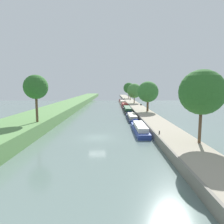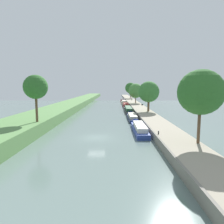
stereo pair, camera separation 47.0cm
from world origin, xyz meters
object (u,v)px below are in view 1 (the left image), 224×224
Objects in this scene: narrowboat_maroon at (125,105)px; person_walking at (131,98)px; narrowboat_red at (122,100)px; narrowboat_cream at (123,102)px; park_bench at (142,104)px; narrowboat_navy at (132,117)px; narrowboat_blue at (140,128)px; mooring_bollard_far at (125,98)px; mooring_bollard_near at (160,132)px; narrowboat_black at (128,109)px.

person_walking reaches higher than narrowboat_maroon.
narrowboat_cream is at bearing -90.37° from narrowboat_red.
narrowboat_cream is at bearing 107.27° from park_bench.
park_bench is (5.56, 23.85, 0.91)m from narrowboat_navy.
person_walking is at bearing 60.46° from narrowboat_cream.
narrowboat_cream reaches higher than narrowboat_red.
narrowboat_blue is 37.31m from park_bench.
narrowboat_cream is at bearing -119.54° from person_walking.
park_bench is at bearing -84.21° from mooring_bollard_far.
mooring_bollard_far is at bearing 88.15° from narrowboat_navy.
mooring_bollard_far is (1.93, 59.71, 0.79)m from narrowboat_navy.
narrowboat_blue is at bearing 106.32° from mooring_bollard_near.
narrowboat_red is 6.82m from person_walking.
mooring_bollard_near is at bearing -91.76° from person_walking.
narrowboat_navy is 54.26m from narrowboat_red.
narrowboat_cream is 61.22m from mooring_bollard_near.
narrowboat_red is at bearing 89.93° from narrowboat_black.
mooring_bollard_near is (1.93, -61.18, 0.71)m from narrowboat_cream.
park_bench is at bearing 76.87° from narrowboat_navy.
narrowboat_navy is 49.06m from person_walking.
mooring_bollard_far is at bearing 86.68° from narrowboat_maroon.
narrowboat_black is at bearing -90.07° from narrowboat_red.
narrowboat_maroon is 48.11m from mooring_bollard_near.
person_walking reaches higher than narrowboat_navy.
mooring_bollard_near reaches higher than narrowboat_maroon.
mooring_bollard_near is (1.85, -73.69, 0.73)m from narrowboat_red.
narrowboat_black is 14.18m from narrowboat_maroon.
person_walking is (4.04, 7.12, 1.36)m from narrowboat_cream.
mooring_bollard_near reaches higher than narrowboat_navy.
narrowboat_maroon is at bearing -100.93° from person_walking.
park_bench reaches higher than narrowboat_blue.
mooring_bollard_far reaches higher than narrowboat_cream.
narrowboat_blue is 7.00× the size of person_walking.
narrowboat_black is at bearing 93.21° from mooring_bollard_near.
mooring_bollard_far is 0.30× the size of park_bench.
mooring_bollard_near is (1.93, -19.44, 0.79)m from narrowboat_navy.
park_bench reaches higher than mooring_bollard_far.
narrowboat_black is 34.67m from person_walking.
narrowboat_red is at bearing 89.92° from narrowboat_navy.
person_walking is (4.03, 48.87, 1.44)m from narrowboat_navy.
narrowboat_navy is at bearing -103.13° from park_bench.
mooring_bollard_far is (1.80, 31.08, 0.73)m from narrowboat_maroon.
narrowboat_navy is 41.75m from narrowboat_cream.
narrowboat_cream is at bearing -96.14° from mooring_bollard_far.
narrowboat_black is at bearing 89.88° from narrowboat_navy.
narrowboat_cream is at bearing 90.00° from narrowboat_navy.
narrowboat_navy is 1.02× the size of narrowboat_cream.
narrowboat_maroon is 25.62m from narrowboat_red.
narrowboat_black reaches higher than narrowboat_maroon.
narrowboat_navy is 28.64m from narrowboat_maroon.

